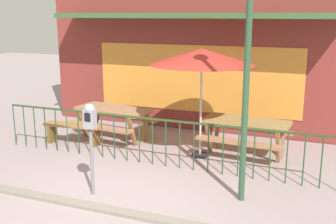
{
  "coord_description": "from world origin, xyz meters",
  "views": [
    {
      "loc": [
        3.14,
        -5.44,
        2.97
      ],
      "look_at": [
        0.18,
        2.09,
        1.02
      ],
      "focal_mm": 43.71,
      "sensor_mm": 36.0,
      "label": 1
    }
  ],
  "objects_px": {
    "picnic_table_right": "(246,128)",
    "patio_bench": "(73,129)",
    "street_lamp": "(249,34)",
    "picnic_table_left": "(113,115)",
    "parking_meter_near": "(90,125)",
    "patio_umbrella": "(202,57)"
  },
  "relations": [
    {
      "from": "picnic_table_right",
      "to": "patio_bench",
      "type": "distance_m",
      "value": 3.95
    },
    {
      "from": "street_lamp",
      "to": "picnic_table_left",
      "type": "bearing_deg",
      "value": 148.57
    },
    {
      "from": "picnic_table_left",
      "to": "patio_bench",
      "type": "xyz_separation_m",
      "value": [
        -0.69,
        -0.67,
        -0.26
      ]
    },
    {
      "from": "parking_meter_near",
      "to": "picnic_table_left",
      "type": "bearing_deg",
      "value": 112.47
    },
    {
      "from": "patio_bench",
      "to": "parking_meter_near",
      "type": "bearing_deg",
      "value": -49.62
    },
    {
      "from": "patio_umbrella",
      "to": "patio_bench",
      "type": "xyz_separation_m",
      "value": [
        -3.0,
        -0.26,
        -1.76
      ]
    },
    {
      "from": "patio_umbrella",
      "to": "picnic_table_right",
      "type": "bearing_deg",
      "value": 25.97
    },
    {
      "from": "picnic_table_left",
      "to": "patio_bench",
      "type": "distance_m",
      "value": 1.0
    },
    {
      "from": "picnic_table_right",
      "to": "patio_bench",
      "type": "xyz_separation_m",
      "value": [
        -3.88,
        -0.69,
        -0.26
      ]
    },
    {
      "from": "patio_umbrella",
      "to": "street_lamp",
      "type": "xyz_separation_m",
      "value": [
        1.25,
        -1.77,
        0.56
      ]
    },
    {
      "from": "picnic_table_right",
      "to": "parking_meter_near",
      "type": "height_order",
      "value": "parking_meter_near"
    },
    {
      "from": "picnic_table_left",
      "to": "picnic_table_right",
      "type": "distance_m",
      "value": 3.19
    },
    {
      "from": "picnic_table_left",
      "to": "parking_meter_near",
      "type": "relative_size",
      "value": 1.27
    },
    {
      "from": "patio_umbrella",
      "to": "street_lamp",
      "type": "distance_m",
      "value": 2.24
    },
    {
      "from": "parking_meter_near",
      "to": "street_lamp",
      "type": "xyz_separation_m",
      "value": [
        2.36,
        0.71,
        1.47
      ]
    },
    {
      "from": "picnic_table_left",
      "to": "picnic_table_right",
      "type": "bearing_deg",
      "value": 0.43
    },
    {
      "from": "picnic_table_right",
      "to": "patio_bench",
      "type": "relative_size",
      "value": 1.33
    },
    {
      "from": "picnic_table_left",
      "to": "street_lamp",
      "type": "bearing_deg",
      "value": -31.43
    },
    {
      "from": "picnic_table_left",
      "to": "picnic_table_right",
      "type": "relative_size",
      "value": 1.04
    },
    {
      "from": "patio_bench",
      "to": "parking_meter_near",
      "type": "distance_m",
      "value": 3.03
    },
    {
      "from": "street_lamp",
      "to": "patio_bench",
      "type": "bearing_deg",
      "value": 160.48
    },
    {
      "from": "picnic_table_left",
      "to": "patio_umbrella",
      "type": "height_order",
      "value": "patio_umbrella"
    }
  ]
}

